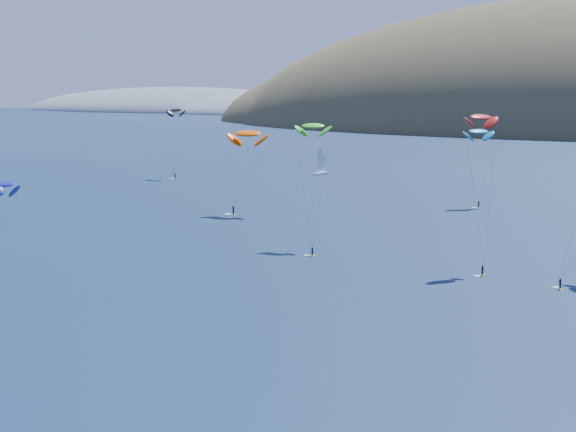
{
  "coord_description": "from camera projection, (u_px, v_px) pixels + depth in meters",
  "views": [
    {
      "loc": [
        44.69,
        -38.83,
        30.91
      ],
      "look_at": [
        -11.72,
        80.0,
        9.0
      ],
      "focal_mm": 50.0,
      "sensor_mm": 36.0,
      "label": 1
    }
  ],
  "objects": [
    {
      "name": "headland",
      "position": [
        197.0,
        113.0,
        915.89
      ],
      "size": [
        460.0,
        250.0,
        60.0
      ],
      "color": "slate",
      "rests_on": "ground"
    },
    {
      "name": "sailboat",
      "position": [
        321.0,
        172.0,
        272.9
      ],
      "size": [
        8.23,
        7.05,
        9.99
      ],
      "rotation": [
        0.0,
        0.0,
        -0.17
      ],
      "color": "silver",
      "rests_on": "ground"
    },
    {
      "name": "kitesurfer_1",
      "position": [
        248.0,
        134.0,
        190.59
      ],
      "size": [
        10.5,
        8.04,
        21.75
      ],
      "rotation": [
        0.0,
        0.0,
        0.15
      ],
      "color": "#BCD717",
      "rests_on": "ground"
    },
    {
      "name": "kitesurfer_3",
      "position": [
        313.0,
        126.0,
        153.16
      ],
      "size": [
        9.14,
        13.86,
        24.66
      ],
      "rotation": [
        0.0,
        0.0,
        0.25
      ],
      "color": "#BCD717",
      "rests_on": "ground"
    },
    {
      "name": "kitesurfer_4",
      "position": [
        479.0,
        131.0,
        202.27
      ],
      "size": [
        8.64,
        9.02,
        21.07
      ],
      "rotation": [
        0.0,
        0.0,
        0.72
      ],
      "color": "#BCD717",
      "rests_on": "ground"
    },
    {
      "name": "kitesurfer_9",
      "position": [
        481.0,
        117.0,
        133.87
      ],
      "size": [
        6.61,
        11.84,
        27.14
      ],
      "rotation": [
        0.0,
        0.0,
        0.94
      ],
      "color": "#BCD717",
      "rests_on": "ground"
    },
    {
      "name": "kitesurfer_10",
      "position": [
        5.0,
        184.0,
        142.31
      ],
      "size": [
        7.94,
        8.74,
        15.27
      ],
      "rotation": [
        0.0,
        0.0,
        -0.19
      ],
      "color": "#BCD717",
      "rests_on": "ground"
    },
    {
      "name": "kitesurfer_12",
      "position": [
        176.0,
        110.0,
        262.44
      ],
      "size": [
        7.72,
        7.62,
        24.11
      ],
      "rotation": [
        0.0,
        0.0,
        -0.12
      ],
      "color": "#BCD717",
      "rests_on": "ground"
    }
  ]
}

